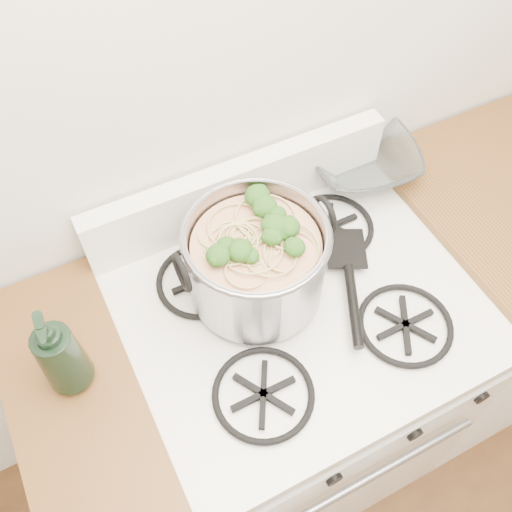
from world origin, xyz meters
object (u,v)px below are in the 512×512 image
at_px(stock_pot, 256,262).
at_px(glass_bowl, 360,164).
at_px(gas_range, 291,389).
at_px(spatula, 346,247).
at_px(bottle, 58,352).

height_order(stock_pot, glass_bowl, stock_pot).
distance_m(gas_range, glass_bowl, 0.66).
bearing_deg(stock_pot, gas_range, -46.90).
height_order(spatula, bottle, bottle).
bearing_deg(spatula, bottle, -151.56).
height_order(gas_range, stock_pot, stock_pot).
xyz_separation_m(stock_pot, bottle, (-0.42, -0.03, 0.02)).
relative_size(stock_pot, bottle, 1.41).
bearing_deg(bottle, glass_bowl, 18.60).
bearing_deg(glass_bowl, gas_range, -139.79).
bearing_deg(spatula, stock_pot, -154.46).
xyz_separation_m(gas_range, spatula, (0.16, 0.07, 0.50)).
bearing_deg(spatula, glass_bowl, 76.48).
height_order(gas_range, glass_bowl, glass_bowl).
distance_m(gas_range, stock_pot, 0.59).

